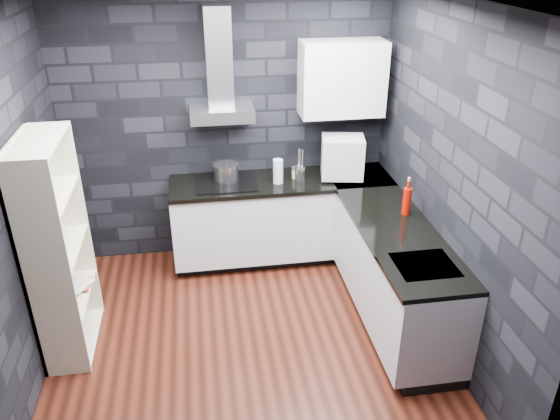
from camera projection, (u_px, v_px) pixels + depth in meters
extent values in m
plane|color=#471A10|center=(247.00, 342.00, 4.60)|extent=(3.20, 3.20, 0.00)
plane|color=white|center=(236.00, 2.00, 3.38)|extent=(3.20, 3.20, 0.00)
cube|color=black|center=(227.00, 128.00, 5.42)|extent=(3.20, 0.05, 2.70)
cube|color=black|center=(275.00, 347.00, 2.56)|extent=(3.20, 0.05, 2.70)
cube|color=black|center=(8.00, 214.00, 3.76)|extent=(0.05, 3.20, 2.70)
cube|color=black|center=(452.00, 184.00, 4.22)|extent=(0.05, 3.20, 2.70)
cube|color=black|center=(281.00, 251.00, 5.83)|extent=(2.18, 0.50, 0.10)
cube|color=black|center=(396.00, 315.00, 4.86)|extent=(0.50, 1.78, 0.10)
cube|color=silver|center=(281.00, 217.00, 5.60)|extent=(2.20, 0.60, 0.76)
cube|color=silver|center=(396.00, 275.00, 4.66)|extent=(0.60, 1.80, 0.76)
cube|color=black|center=(282.00, 182.00, 5.41)|extent=(2.20, 0.62, 0.04)
cube|color=black|center=(400.00, 234.00, 4.47)|extent=(0.62, 1.80, 0.04)
cube|color=black|center=(359.00, 176.00, 5.53)|extent=(0.62, 0.62, 0.04)
cube|color=#B7B8BC|center=(222.00, 114.00, 5.15)|extent=(0.60, 0.34, 0.12)
cube|color=#B7B8BC|center=(219.00, 57.00, 4.98)|extent=(0.24, 0.20, 0.90)
cube|color=silver|center=(342.00, 79.00, 5.17)|extent=(0.80, 0.35, 0.70)
cube|color=black|center=(226.00, 182.00, 5.33)|extent=(0.58, 0.50, 0.01)
cube|color=#B7B8BC|center=(425.00, 265.00, 4.03)|extent=(0.44, 0.40, 0.01)
cylinder|color=silver|center=(226.00, 172.00, 5.36)|extent=(0.29, 0.29, 0.14)
cylinder|color=silver|center=(278.00, 171.00, 5.29)|extent=(0.11, 0.11, 0.24)
cylinder|color=#C6B382|center=(296.00, 173.00, 5.42)|extent=(0.10, 0.10, 0.10)
cylinder|color=silver|center=(300.00, 173.00, 5.39)|extent=(0.11, 0.11, 0.13)
cube|color=silver|center=(342.00, 157.00, 5.34)|extent=(0.45, 0.38, 0.40)
cylinder|color=#9D0D03|center=(407.00, 201.00, 4.69)|extent=(0.09, 0.09, 0.24)
cube|color=beige|center=(58.00, 250.00, 4.21)|extent=(0.36, 0.81, 1.80)
imported|color=white|center=(54.00, 254.00, 4.09)|extent=(0.23, 0.23, 0.05)
imported|color=maroon|center=(70.00, 276.00, 4.47)|extent=(0.15, 0.02, 0.21)
imported|color=#B2B2B2|center=(69.00, 273.00, 4.48)|extent=(0.15, 0.10, 0.23)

